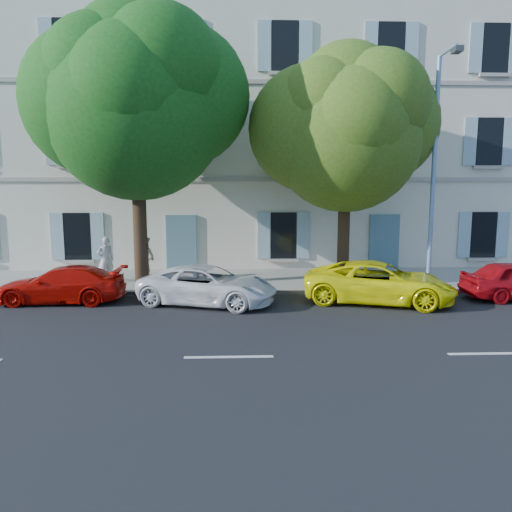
{
  "coord_description": "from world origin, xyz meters",
  "views": [
    {
      "loc": [
        0.21,
        -14.72,
        3.88
      ],
      "look_at": [
        0.84,
        2.0,
        1.4
      ],
      "focal_mm": 35.0,
      "sensor_mm": 36.0,
      "label": 1
    }
  ],
  "objects_px": {
    "tree_right": "(346,137)",
    "street_lamp": "(436,159)",
    "car_white_coupe": "(208,285)",
    "car_yellow_supercar": "(379,282)",
    "pedestrian_b": "(145,258)",
    "pedestrian_a": "(106,260)",
    "tree_left": "(136,110)",
    "car_red_coupe": "(62,285)"
  },
  "relations": [
    {
      "from": "tree_right",
      "to": "street_lamp",
      "type": "distance_m",
      "value": 3.19
    },
    {
      "from": "car_white_coupe",
      "to": "car_yellow_supercar",
      "type": "xyz_separation_m",
      "value": [
        5.55,
        0.01,
        0.05
      ]
    },
    {
      "from": "car_yellow_supercar",
      "to": "pedestrian_b",
      "type": "distance_m",
      "value": 8.77
    },
    {
      "from": "car_yellow_supercar",
      "to": "pedestrian_b",
      "type": "bearing_deg",
      "value": 84.57
    },
    {
      "from": "pedestrian_a",
      "to": "pedestrian_b",
      "type": "xyz_separation_m",
      "value": [
        1.42,
        0.3,
        -0.01
      ]
    },
    {
      "from": "car_white_coupe",
      "to": "tree_left",
      "type": "bearing_deg",
      "value": 68.15
    },
    {
      "from": "car_yellow_supercar",
      "to": "street_lamp",
      "type": "relative_size",
      "value": 0.6
    },
    {
      "from": "car_white_coupe",
      "to": "pedestrian_b",
      "type": "height_order",
      "value": "pedestrian_b"
    },
    {
      "from": "tree_left",
      "to": "pedestrian_a",
      "type": "distance_m",
      "value": 5.6
    },
    {
      "from": "car_yellow_supercar",
      "to": "pedestrian_a",
      "type": "relative_size",
      "value": 2.79
    },
    {
      "from": "car_red_coupe",
      "to": "pedestrian_b",
      "type": "relative_size",
      "value": 2.39
    },
    {
      "from": "car_yellow_supercar",
      "to": "street_lamp",
      "type": "xyz_separation_m",
      "value": [
        2.28,
        1.57,
        4.02
      ]
    },
    {
      "from": "tree_right",
      "to": "pedestrian_b",
      "type": "distance_m",
      "value": 8.72
    },
    {
      "from": "car_white_coupe",
      "to": "pedestrian_a",
      "type": "relative_size",
      "value": 2.58
    },
    {
      "from": "car_white_coupe",
      "to": "pedestrian_b",
      "type": "distance_m",
      "value": 4.19
    },
    {
      "from": "car_red_coupe",
      "to": "car_yellow_supercar",
      "type": "bearing_deg",
      "value": 88.49
    },
    {
      "from": "tree_right",
      "to": "pedestrian_b",
      "type": "height_order",
      "value": "tree_right"
    },
    {
      "from": "pedestrian_b",
      "to": "street_lamp",
      "type": "bearing_deg",
      "value": -156.69
    },
    {
      "from": "tree_right",
      "to": "pedestrian_a",
      "type": "xyz_separation_m",
      "value": [
        -8.86,
        0.56,
        -4.47
      ]
    },
    {
      "from": "car_red_coupe",
      "to": "tree_left",
      "type": "height_order",
      "value": "tree_left"
    },
    {
      "from": "car_red_coupe",
      "to": "car_white_coupe",
      "type": "distance_m",
      "value": 4.78
    },
    {
      "from": "car_white_coupe",
      "to": "car_yellow_supercar",
      "type": "height_order",
      "value": "car_yellow_supercar"
    },
    {
      "from": "street_lamp",
      "to": "pedestrian_a",
      "type": "height_order",
      "value": "street_lamp"
    },
    {
      "from": "pedestrian_a",
      "to": "car_red_coupe",
      "type": "bearing_deg",
      "value": 41.92
    },
    {
      "from": "street_lamp",
      "to": "pedestrian_a",
      "type": "xyz_separation_m",
      "value": [
        -11.83,
        1.41,
        -3.68
      ]
    },
    {
      "from": "car_yellow_supercar",
      "to": "pedestrian_a",
      "type": "bearing_deg",
      "value": 89.22
    },
    {
      "from": "car_red_coupe",
      "to": "pedestrian_b",
      "type": "distance_m",
      "value": 3.63
    },
    {
      "from": "car_yellow_supercar",
      "to": "pedestrian_b",
      "type": "xyz_separation_m",
      "value": [
        -8.13,
        3.28,
        0.33
      ]
    },
    {
      "from": "car_red_coupe",
      "to": "pedestrian_b",
      "type": "height_order",
      "value": "pedestrian_b"
    },
    {
      "from": "car_red_coupe",
      "to": "car_yellow_supercar",
      "type": "relative_size",
      "value": 0.85
    },
    {
      "from": "tree_left",
      "to": "pedestrian_a",
      "type": "height_order",
      "value": "tree_left"
    },
    {
      "from": "street_lamp",
      "to": "car_white_coupe",
      "type": "bearing_deg",
      "value": -168.62
    },
    {
      "from": "tree_left",
      "to": "car_yellow_supercar",
      "type": "bearing_deg",
      "value": -14.0
    },
    {
      "from": "tree_right",
      "to": "pedestrian_b",
      "type": "relative_size",
      "value": 4.91
    },
    {
      "from": "car_white_coupe",
      "to": "tree_right",
      "type": "height_order",
      "value": "tree_right"
    },
    {
      "from": "pedestrian_b",
      "to": "tree_left",
      "type": "bearing_deg",
      "value": 126.71
    },
    {
      "from": "car_yellow_supercar",
      "to": "street_lamp",
      "type": "bearing_deg",
      "value": -39.0
    },
    {
      "from": "street_lamp",
      "to": "car_red_coupe",
      "type": "bearing_deg",
      "value": -174.75
    },
    {
      "from": "car_yellow_supercar",
      "to": "tree_right",
      "type": "relative_size",
      "value": 0.58
    },
    {
      "from": "tree_left",
      "to": "street_lamp",
      "type": "height_order",
      "value": "tree_left"
    },
    {
      "from": "car_yellow_supercar",
      "to": "car_red_coupe",
      "type": "bearing_deg",
      "value": 104.26
    },
    {
      "from": "tree_left",
      "to": "car_red_coupe",
      "type": "bearing_deg",
      "value": -145.06
    }
  ]
}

